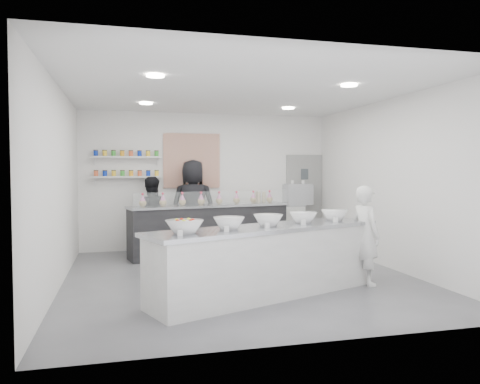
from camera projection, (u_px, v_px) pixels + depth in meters
name	position (u px, v px, depth m)	size (l,w,h in m)	color
floor	(240.00, 277.00, 7.60)	(6.00, 6.00, 0.00)	#515156
ceiling	(240.00, 91.00, 7.47)	(6.00, 6.00, 0.00)	white
back_wall	(207.00, 181.00, 10.44)	(5.50, 5.50, 0.00)	white
left_wall	(59.00, 186.00, 6.87)	(6.00, 6.00, 0.00)	white
right_wall	(392.00, 184.00, 8.20)	(6.00, 6.00, 0.00)	white
back_door	(304.00, 200.00, 10.99)	(0.88, 0.04, 2.10)	gray
pattern_panel	(192.00, 161.00, 10.31)	(1.25, 0.03, 1.20)	#A23612
jar_shelf_lower	(127.00, 177.00, 9.92)	(1.45, 0.22, 0.04)	silver
jar_shelf_upper	(127.00, 157.00, 9.90)	(1.45, 0.22, 0.04)	silver
preserve_jars	(127.00, 164.00, 9.88)	(1.45, 0.10, 0.56)	#E95F34
downlight_0	(155.00, 76.00, 6.16)	(0.24, 0.24, 0.02)	white
downlight_1	(349.00, 85.00, 6.84)	(0.24, 0.24, 0.02)	white
downlight_2	(146.00, 103.00, 8.68)	(0.24, 0.24, 0.02)	white
downlight_3	(288.00, 108.00, 9.36)	(0.24, 0.24, 0.02)	white
prep_counter	(268.00, 261.00, 6.46)	(3.55, 0.81, 0.97)	silver
back_bar	(210.00, 230.00, 9.59)	(3.36, 0.61, 1.04)	black
sneeze_guard	(216.00, 198.00, 9.30)	(3.31, 0.01, 0.28)	white
espresso_ledge	(276.00, 226.00, 10.65)	(1.28, 0.41, 0.95)	silver
espresso_machine	(298.00, 195.00, 10.74)	(0.61, 0.42, 0.46)	#93969E
cup_stacks	(261.00, 198.00, 10.53)	(0.24, 0.24, 0.31)	tan
prep_bowls	(268.00, 220.00, 6.43)	(3.01, 0.51, 0.16)	white
label_cards	(266.00, 228.00, 5.91)	(2.66, 0.04, 0.07)	white
cookie_bags	(210.00, 198.00, 9.56)	(2.94, 0.14, 0.26)	#C35D9A
woman_prep	(366.00, 235.00, 7.09)	(0.55, 0.36, 1.50)	silver
staff_left	(150.00, 215.00, 9.78)	(0.78, 0.61, 1.61)	black
staff_right	(193.00, 206.00, 9.99)	(0.96, 0.63, 1.97)	black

